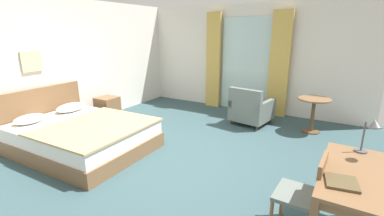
{
  "coord_description": "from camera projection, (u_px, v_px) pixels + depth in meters",
  "views": [
    {
      "loc": [
        2.27,
        -3.23,
        2.0
      ],
      "look_at": [
        0.19,
        0.29,
        0.82
      ],
      "focal_mm": 25.38,
      "sensor_mm": 36.0,
      "label": 1
    }
  ],
  "objects": [
    {
      "name": "curtain_panel_left",
      "position": [
        214.0,
        61.0,
        7.12
      ],
      "size": [
        0.38,
        0.1,
        2.44
      ],
      "primitive_type": "cube",
      "color": "tan",
      "rests_on": "ground"
    },
    {
      "name": "closed_book",
      "position": [
        342.0,
        182.0,
        2.26
      ],
      "size": [
        0.29,
        0.29,
        0.02
      ],
      "primitive_type": "cube",
      "rotation": [
        0.0,
        0.0,
        0.18
      ],
      "color": "brown",
      "rests_on": "writing_desk"
    },
    {
      "name": "round_cafe_table",
      "position": [
        314.0,
        108.0,
        5.4
      ],
      "size": [
        0.62,
        0.62,
        0.7
      ],
      "color": "brown",
      "rests_on": "ground"
    },
    {
      "name": "balcony_glass_door",
      "position": [
        246.0,
        65.0,
        6.81
      ],
      "size": [
        1.26,
        0.02,
        2.31
      ],
      "primitive_type": "cube",
      "color": "silver",
      "rests_on": "ground"
    },
    {
      "name": "ground",
      "position": [
        173.0,
        163.0,
        4.35
      ],
      "size": [
        6.16,
        7.37,
        0.1
      ],
      "primitive_type": "cube",
      "color": "#334C51"
    },
    {
      "name": "writing_desk",
      "position": [
        352.0,
        181.0,
        2.49
      ],
      "size": [
        0.55,
        1.24,
        0.77
      ],
      "color": "brown",
      "rests_on": "ground"
    },
    {
      "name": "curtain_panel_right",
      "position": [
        279.0,
        65.0,
        6.29
      ],
      "size": [
        0.45,
        0.1,
        2.44
      ],
      "primitive_type": "cube",
      "color": "tan",
      "rests_on": "ground"
    },
    {
      "name": "wall_left",
      "position": [
        53.0,
        66.0,
        5.35
      ],
      "size": [
        0.12,
        6.97,
        2.63
      ],
      "primitive_type": "cube",
      "color": "silver",
      "rests_on": "ground"
    },
    {
      "name": "desk_chair",
      "position": [
        306.0,
        192.0,
        2.61
      ],
      "size": [
        0.42,
        0.45,
        0.89
      ],
      "color": "slate",
      "rests_on": "ground"
    },
    {
      "name": "armchair_by_window",
      "position": [
        251.0,
        109.0,
        5.92
      ],
      "size": [
        0.86,
        0.9,
        0.83
      ],
      "color": "slate",
      "rests_on": "ground"
    },
    {
      "name": "desk_lamp",
      "position": [
        372.0,
        129.0,
        2.66
      ],
      "size": [
        0.2,
        0.27,
        0.44
      ],
      "color": "#4C4C51",
      "rests_on": "writing_desk"
    },
    {
      "name": "nightstand",
      "position": [
        108.0,
        109.0,
        6.16
      ],
      "size": [
        0.43,
        0.44,
        0.55
      ],
      "color": "brown",
      "rests_on": "ground"
    },
    {
      "name": "framed_picture",
      "position": [
        31.0,
        62.0,
        4.9
      ],
      "size": [
        0.03,
        0.37,
        0.36
      ],
      "color": "beige"
    },
    {
      "name": "bed",
      "position": [
        80.0,
        134.0,
        4.67
      ],
      "size": [
        2.29,
        1.76,
        0.97
      ],
      "color": "brown",
      "rests_on": "ground"
    },
    {
      "name": "wall_back",
      "position": [
        249.0,
        58.0,
        6.81
      ],
      "size": [
        5.76,
        0.12,
        2.63
      ],
      "primitive_type": "cube",
      "color": "silver",
      "rests_on": "ground"
    }
  ]
}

